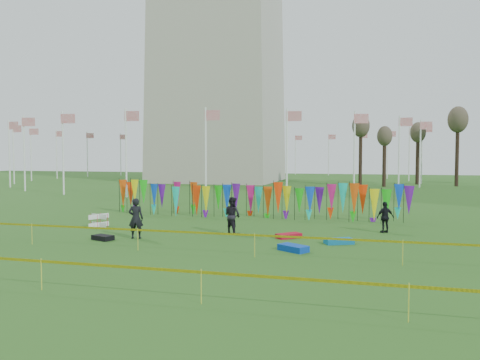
% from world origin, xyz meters
% --- Properties ---
extents(ground, '(160.00, 160.00, 0.00)m').
position_xyz_m(ground, '(0.00, 0.00, 0.00)').
color(ground, '#255317').
rests_on(ground, ground).
extents(flagpole_ring, '(57.40, 56.16, 8.00)m').
position_xyz_m(flagpole_ring, '(-14.00, 48.00, 4.00)').
color(flagpole_ring, white).
rests_on(flagpole_ring, ground).
extents(banner_row, '(18.64, 0.64, 2.07)m').
position_xyz_m(banner_row, '(0.28, 9.47, 1.19)').
color(banner_row, black).
rests_on(banner_row, ground).
extents(caution_tape_near, '(26.00, 0.02, 0.90)m').
position_xyz_m(caution_tape_near, '(-0.22, -1.27, 0.78)').
color(caution_tape_near, '#E5E304').
rests_on(caution_tape_near, ground).
extents(caution_tape_far, '(26.00, 0.02, 0.90)m').
position_xyz_m(caution_tape_far, '(-0.22, -6.98, 0.78)').
color(caution_tape_far, '#E5E304').
rests_on(caution_tape_far, ground).
extents(box_kite, '(0.64, 0.64, 0.71)m').
position_xyz_m(box_kite, '(-6.65, 3.65, 0.35)').
color(box_kite, red).
rests_on(box_kite, ground).
extents(person_left, '(0.78, 0.65, 1.85)m').
position_xyz_m(person_left, '(-3.17, 1.12, 0.92)').
color(person_left, black).
rests_on(person_left, ground).
extents(person_mid, '(1.02, 0.89, 1.79)m').
position_xyz_m(person_mid, '(0.72, 3.48, 0.89)').
color(person_mid, black).
rests_on(person_mid, ground).
extents(person_right, '(1.03, 0.88, 1.53)m').
position_xyz_m(person_right, '(7.84, 5.74, 0.76)').
color(person_right, black).
rests_on(person_right, ground).
extents(kite_bag_blue, '(1.31, 1.14, 0.24)m').
position_xyz_m(kite_bag_blue, '(4.17, 0.19, 0.12)').
color(kite_bag_blue, '#0B40B8').
rests_on(kite_bag_blue, ground).
extents(kite_bag_red, '(1.20, 1.19, 0.21)m').
position_xyz_m(kite_bag_red, '(3.53, 3.05, 0.11)').
color(kite_bag_red, '#B10B22').
rests_on(kite_bag_red, ground).
extents(kite_bag_black, '(1.07, 0.82, 0.22)m').
position_xyz_m(kite_bag_black, '(-4.42, 0.39, 0.11)').
color(kite_bag_black, black).
rests_on(kite_bag_black, ground).
extents(kite_bag_teal, '(1.32, 1.04, 0.23)m').
position_xyz_m(kite_bag_teal, '(5.82, 2.22, 0.11)').
color(kite_bag_teal, '#0B68A0').
rests_on(kite_bag_teal, ground).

